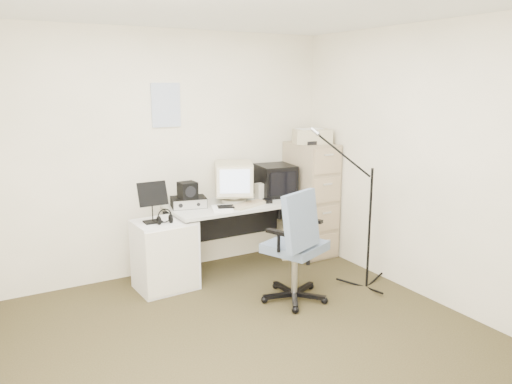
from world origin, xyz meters
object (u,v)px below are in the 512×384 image
filing_cabinet (310,199)px  side_cart (165,255)px  desk (239,235)px  office_chair (295,245)px

filing_cabinet → side_cart: size_ratio=1.90×
desk → side_cart: desk is taller
desk → office_chair: bearing=-86.5°
office_chair → filing_cabinet: bearing=26.1°
filing_cabinet → desk: filing_cabinet is taller
desk → office_chair: 0.99m
filing_cabinet → desk: (-0.95, -0.03, -0.29)m
desk → office_chair: (0.06, -0.97, 0.17)m
filing_cabinet → office_chair: 1.34m
filing_cabinet → side_cart: filing_cabinet is taller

